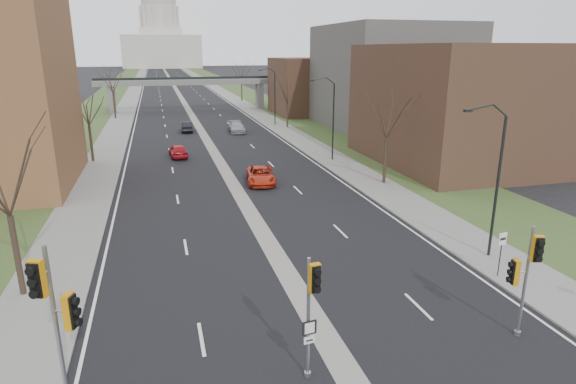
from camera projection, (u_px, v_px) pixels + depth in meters
name	position (u px, v px, depth m)	size (l,w,h in m)	color
ground	(332.00, 348.00, 19.27)	(700.00, 700.00, 0.00)	black
road_surface	(174.00, 86.00, 158.02)	(20.00, 600.00, 0.01)	black
median_strip	(174.00, 86.00, 158.02)	(1.20, 600.00, 0.02)	gray
sidewalk_right	(211.00, 85.00, 161.02)	(4.00, 600.00, 0.12)	gray
sidewalk_left	(136.00, 86.00, 154.99)	(4.00, 600.00, 0.12)	gray
grass_verge_right	(228.00, 85.00, 162.53)	(8.00, 600.00, 0.10)	#2B411E
grass_verge_left	(116.00, 87.00, 153.49)	(8.00, 600.00, 0.10)	#2B411E
commercial_block_near	(459.00, 105.00, 49.49)	(16.00, 20.00, 12.00)	#503525
commercial_block_mid	(389.00, 77.00, 72.27)	(18.00, 22.00, 15.00)	#5A5852
commercial_block_far	(313.00, 86.00, 88.12)	(14.00, 14.00, 10.00)	#503525
pedestrian_bridge	(188.00, 86.00, 91.89)	(34.00, 3.00, 6.45)	slate
capitol	(161.00, 38.00, 309.97)	(48.00, 42.00, 55.75)	#BCB7AC
streetlight_near	(491.00, 138.00, 25.60)	(2.61, 0.20, 8.70)	black
streetlight_mid	(327.00, 95.00, 49.65)	(2.61, 0.20, 8.70)	black
streetlight_far	(270.00, 80.00, 73.70)	(2.61, 0.20, 8.70)	black
tree_left_a	(1.00, 163.00, 21.51)	(7.20, 7.20, 9.40)	#382B21
tree_left_b	(86.00, 103.00, 49.38)	(6.75, 6.75, 8.81)	#382B21
tree_left_c	(111.00, 77.00, 80.60)	(7.65, 7.65, 9.99)	#382B21
tree_right_a	(388.00, 109.00, 40.99)	(7.20, 7.20, 9.40)	#382B21
tree_right_b	(287.00, 89.00, 71.75)	(6.30, 6.30, 8.22)	#382B21
tree_right_c	(241.00, 70.00, 108.40)	(7.65, 7.65, 9.99)	#382B21
signal_pole_left	(55.00, 305.00, 15.34)	(1.28, 0.94, 5.62)	gray
signal_pole_median	(312.00, 299.00, 16.46)	(0.55, 0.78, 4.73)	gray
signal_pole_right	(526.00, 268.00, 19.11)	(0.81, 1.04, 4.86)	gray
speed_limit_sign	(501.00, 246.00, 24.74)	(0.52, 0.11, 2.41)	black
car_left_near	(178.00, 151.00, 53.23)	(1.77, 4.39, 1.50)	#A9131B
car_left_far	(187.00, 127.00, 69.76)	(1.55, 4.46, 1.47)	black
car_right_near	(261.00, 175.00, 42.91)	(2.38, 5.16, 1.44)	red
car_right_mid	(237.00, 127.00, 69.15)	(2.07, 5.09, 1.48)	#93949A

